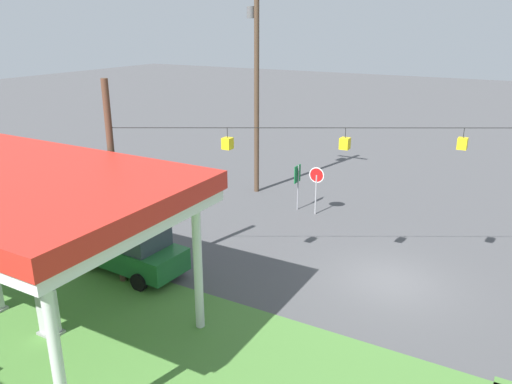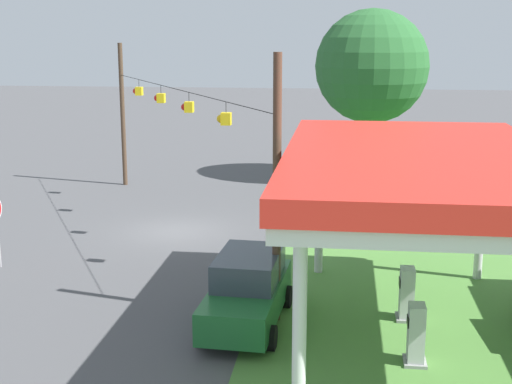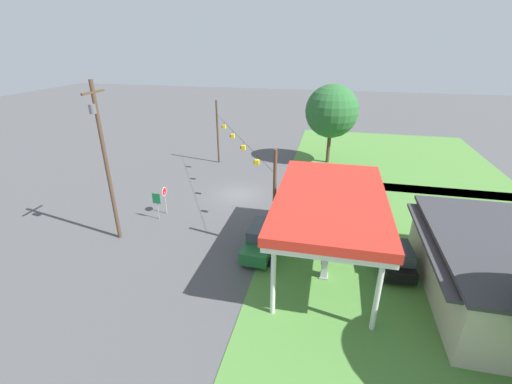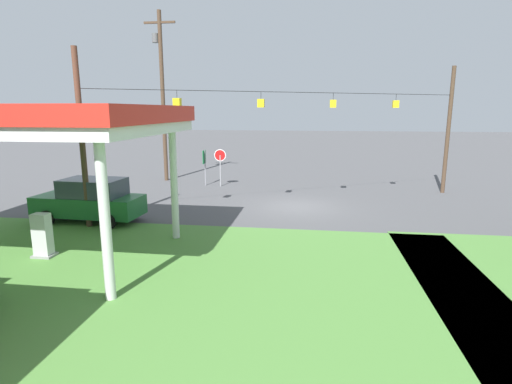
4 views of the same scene
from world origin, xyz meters
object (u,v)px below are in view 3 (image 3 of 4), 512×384
Objects in this scene: car_at_pumps_rear at (395,258)px; route_sign at (157,201)px; gas_station_store at (496,271)px; car_at_pumps_front at (262,239)px; tree_west_verge at (332,111)px; fuel_pump_near at (326,243)px; gas_station_canopy at (330,202)px; stop_sign_roadside at (165,195)px; utility_pole_main at (105,157)px; fuel_pump_far at (324,267)px.

car_at_pumps_rear is 1.76× the size of route_sign.
gas_station_store reaches higher than car_at_pumps_front.
gas_station_store is 4.79× the size of route_sign.
tree_west_verge reaches higher than car_at_pumps_rear.
fuel_pump_near is 4.63m from car_at_pumps_rear.
gas_station_canopy is at bearing 85.58° from car_at_pumps_front.
gas_station_store is 4.60× the size of stop_sign_roadside.
fuel_pump_near is at bearing 1.40° from tree_west_verge.
utility_pole_main is (4.50, -1.75, 4.67)m from stop_sign_roadside.
fuel_pump_near is 14.20m from route_sign.
tree_west_verge is (-22.92, -10.04, 4.40)m from gas_station_store.
car_at_pumps_front is at bearing -79.68° from fuel_pump_near.
fuel_pump_near is 0.63× the size of stop_sign_roadside.
stop_sign_roadside is (-5.83, -23.40, -0.10)m from gas_station_store.
route_sign is (-3.05, -18.52, 0.75)m from car_at_pumps_rear.
gas_station_canopy is 4.21m from fuel_pump_near.
route_sign is 0.21× the size of utility_pole_main.
tree_west_verge is (-21.02, 3.99, 5.30)m from car_at_pumps_front.
car_at_pumps_front is at bearing -10.74° from tree_west_verge.
fuel_pump_near is (-2.72, -9.54, -1.17)m from gas_station_store.
gas_station_canopy is 1.27× the size of tree_west_verge.
utility_pole_main is (-1.44, -15.60, 5.73)m from fuel_pump_far.
tree_west_verge is (-17.10, 13.36, 4.50)m from stop_sign_roadside.
fuel_pump_far is 23.70m from tree_west_verge.
fuel_pump_far is at bearing 71.05° from route_sign.
tree_west_verge reaches higher than fuel_pump_far.
route_sign is at bearing -108.95° from fuel_pump_far.
gas_station_canopy is 2.83× the size of car_at_pumps_rear.
fuel_pump_far is at bearing -0.07° from gas_station_canopy.
car_at_pumps_front is 0.42× the size of utility_pole_main.
gas_station_canopy reaches higher than fuel_pump_far.
route_sign is at bearing 154.96° from utility_pole_main.
gas_station_store is 24.03m from route_sign.
tree_west_verge is (-21.62, -0.50, 1.60)m from gas_station_canopy.
car_at_pumps_front is at bearing 92.92° from utility_pole_main.
fuel_pump_near is (-1.41, -0.00, -3.96)m from gas_station_canopy.
tree_west_verge reaches higher than stop_sign_roadside.
gas_station_store is 14.18m from car_at_pumps_front.
gas_station_store is at bearing 74.10° from fuel_pump_near.
gas_station_canopy is 1.04× the size of gas_station_store.
stop_sign_roadside is 0.21× the size of utility_pole_main.
fuel_pump_near is 20.96m from tree_west_verge.
gas_station_canopy is at bearing -108.08° from stop_sign_roadside.
tree_west_verge is at bearing 172.44° from car_at_pumps_front.
tree_west_verge reaches higher than route_sign.
fuel_pump_far is at bearing 69.00° from car_at_pumps_front.
fuel_pump_near is 0.17× the size of tree_west_verge.
car_at_pumps_front is 12.40m from utility_pole_main.
fuel_pump_far is at bearing 84.71° from utility_pole_main.
stop_sign_roadside reaches higher than car_at_pumps_rear.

